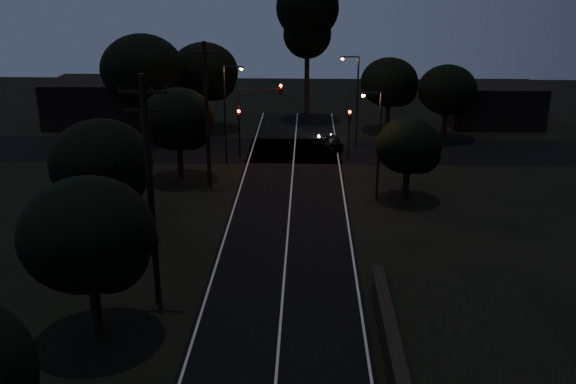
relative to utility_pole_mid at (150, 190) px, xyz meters
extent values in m
cube|color=black|center=(6.00, 7.00, -5.73)|extent=(8.00, 70.00, 0.02)
cube|color=black|center=(6.00, 27.00, -5.73)|extent=(60.00, 8.00, 0.02)
cube|color=beige|center=(6.00, 7.00, -5.71)|extent=(0.12, 70.00, 0.01)
cube|color=beige|center=(2.25, 7.00, -5.71)|extent=(0.12, 70.00, 0.01)
cube|color=beige|center=(9.75, 7.00, -5.71)|extent=(0.12, 70.00, 0.01)
cylinder|color=black|center=(0.00, 0.00, -0.24)|extent=(0.30, 0.30, 11.00)
cube|color=black|center=(0.00, 0.00, 4.46)|extent=(2.20, 0.12, 0.12)
cube|color=black|center=(0.00, 0.00, 3.66)|extent=(1.80, 0.12, 0.12)
cylinder|color=black|center=(0.00, 17.00, -0.49)|extent=(0.30, 0.30, 10.50)
cube|color=black|center=(0.00, 17.00, 3.96)|extent=(2.20, 0.12, 0.12)
cube|color=black|center=(0.00, 17.00, 3.16)|extent=(1.80, 0.12, 0.12)
cylinder|color=black|center=(-2.00, -3.00, -4.40)|extent=(0.44, 0.44, 2.67)
ellipsoid|color=black|center=(-2.00, -3.00, -0.94)|extent=(5.68, 5.68, 4.82)
sphere|color=black|center=(-1.01, -3.57, -1.50)|extent=(3.41, 3.41, 3.41)
cylinder|color=black|center=(-4.50, 7.00, -4.40)|extent=(0.44, 0.44, 2.69)
ellipsoid|color=black|center=(-4.50, 7.00, -0.88)|extent=(5.80, 5.80, 4.93)
sphere|color=black|center=(-3.48, 6.42, -1.46)|extent=(3.48, 3.48, 3.48)
cylinder|color=black|center=(-2.50, 19.00, -4.46)|extent=(0.44, 0.44, 2.56)
ellipsoid|color=black|center=(-2.50, 19.00, -1.12)|extent=(5.47, 5.47, 4.65)
sphere|color=black|center=(-1.54, 18.45, -1.67)|extent=(3.28, 3.28, 3.28)
cylinder|color=black|center=(-3.00, 35.00, -4.18)|extent=(0.44, 0.44, 3.11)
ellipsoid|color=black|center=(-3.00, 35.00, -0.13)|extent=(6.66, 6.66, 5.66)
sphere|color=black|center=(-1.83, 34.33, -0.80)|extent=(4.00, 4.00, 4.00)
cylinder|color=black|center=(-8.00, 31.00, -3.94)|extent=(0.44, 0.44, 3.59)
ellipsoid|color=black|center=(-8.00, 31.00, 0.68)|extent=(7.55, 7.55, 6.42)
sphere|color=black|center=(-6.68, 30.24, -0.07)|extent=(4.53, 4.53, 4.53)
cylinder|color=black|center=(15.00, 35.00, -4.44)|extent=(0.44, 0.44, 2.60)
ellipsoid|color=black|center=(15.00, 35.00, -1.05)|extent=(5.58, 5.58, 4.75)
sphere|color=black|center=(15.98, 34.44, -1.61)|extent=(3.35, 3.35, 3.35)
cylinder|color=black|center=(20.00, 32.00, -4.48)|extent=(0.44, 0.44, 2.53)
ellipsoid|color=black|center=(20.00, 32.00, -1.19)|extent=(5.39, 5.39, 4.58)
sphere|color=black|center=(20.94, 31.46, -1.73)|extent=(3.23, 3.23, 3.23)
cylinder|color=black|center=(14.00, 15.00, -4.68)|extent=(0.44, 0.44, 2.12)
ellipsoid|color=black|center=(14.00, 15.00, -1.93)|extent=(4.50, 4.50, 3.83)
sphere|color=black|center=(14.79, 14.55, -2.38)|extent=(2.70, 2.70, 2.70)
cylinder|color=black|center=(7.00, 40.00, -1.75)|extent=(0.50, 0.50, 7.97)
sphere|color=black|center=(7.00, 40.00, 5.57)|extent=(6.38, 6.38, 6.38)
sphere|color=black|center=(7.00, 40.00, 2.96)|extent=(4.93, 4.93, 4.93)
cube|color=black|center=(-14.00, 37.00, -3.54)|extent=(10.00, 8.00, 4.40)
cube|color=black|center=(26.00, 38.00, -3.74)|extent=(9.00, 7.00, 4.00)
cylinder|color=black|center=(1.40, 25.00, -4.14)|extent=(0.12, 0.12, 3.20)
cube|color=black|center=(1.40, 25.00, -2.09)|extent=(0.28, 0.22, 0.90)
sphere|color=#FF0705|center=(1.40, 24.87, -1.79)|extent=(0.22, 0.22, 0.22)
cylinder|color=black|center=(10.60, 25.00, -4.14)|extent=(0.12, 0.12, 3.20)
cube|color=black|center=(10.60, 25.00, -2.09)|extent=(0.28, 0.22, 0.90)
sphere|color=#FF0705|center=(10.60, 24.87, -1.79)|extent=(0.22, 0.22, 0.22)
cylinder|color=black|center=(1.40, 25.00, -3.24)|extent=(0.12, 0.12, 5.00)
cube|color=black|center=(4.90, 25.00, 0.06)|extent=(0.28, 0.22, 0.90)
sphere|color=#FF0705|center=(4.90, 24.87, 0.36)|extent=(0.22, 0.22, 0.22)
cube|color=black|center=(3.15, 25.00, 0.06)|extent=(3.50, 0.08, 0.08)
cylinder|color=black|center=(0.50, 23.00, -1.74)|extent=(0.16, 0.16, 8.00)
cube|color=black|center=(1.20, 23.00, 2.16)|extent=(1.40, 0.10, 0.10)
cube|color=black|center=(1.90, 23.00, 2.11)|extent=(0.35, 0.22, 0.12)
sphere|color=orange|center=(1.90, 23.00, 2.01)|extent=(0.26, 0.26, 0.26)
cylinder|color=black|center=(11.50, 29.00, -1.74)|extent=(0.16, 0.16, 8.00)
cube|color=black|center=(10.80, 29.00, 2.16)|extent=(1.40, 0.10, 0.10)
cube|color=black|center=(10.10, 29.00, 2.11)|extent=(0.35, 0.22, 0.12)
sphere|color=orange|center=(10.10, 29.00, 2.01)|extent=(0.26, 0.26, 0.26)
cylinder|color=black|center=(12.00, 15.00, -1.99)|extent=(0.16, 0.16, 7.50)
cube|color=black|center=(11.40, 15.00, 1.66)|extent=(1.20, 0.10, 0.10)
cube|color=black|center=(10.80, 15.00, 1.61)|extent=(0.35, 0.22, 0.12)
sphere|color=orange|center=(10.80, 15.00, 1.51)|extent=(0.26, 0.26, 0.26)
imported|color=black|center=(9.20, 28.01, -5.11)|extent=(2.43, 3.97, 1.26)
camera|label=1|loc=(7.15, -27.33, 9.64)|focal=40.00mm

